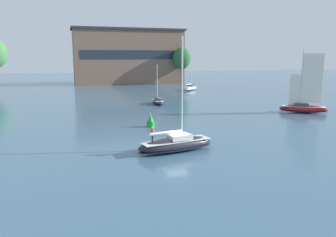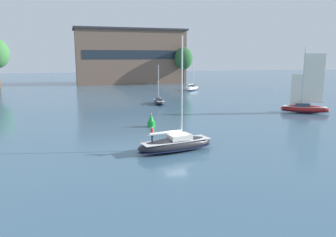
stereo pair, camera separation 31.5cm
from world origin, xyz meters
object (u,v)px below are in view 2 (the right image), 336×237
(sailboat_main, at_px, (176,144))
(channel_buoy, at_px, (151,121))
(sailboat_moored_near_marina, at_px, (159,101))
(sailboat_moored_far_slip, at_px, (192,88))
(tree_shore_center, at_px, (184,58))
(sailboat_moored_mid_channel, at_px, (305,108))

(sailboat_main, height_order, channel_buoy, sailboat_main)
(sailboat_moored_near_marina, xyz_separation_m, sailboat_moored_far_slip, (18.12, 26.68, 0.15))
(sailboat_moored_far_slip, bearing_deg, tree_shore_center, 77.01)
(tree_shore_center, bearing_deg, channel_buoy, -112.90)
(tree_shore_center, bearing_deg, sailboat_moored_mid_channel, -90.20)
(sailboat_moored_mid_channel, height_order, sailboat_moored_far_slip, sailboat_moored_mid_channel)
(sailboat_main, bearing_deg, sailboat_moored_mid_channel, 28.95)
(sailboat_moored_mid_channel, bearing_deg, tree_shore_center, 89.80)
(sailboat_moored_mid_channel, relative_size, sailboat_moored_far_slip, 1.10)
(tree_shore_center, bearing_deg, sailboat_main, -109.93)
(sailboat_moored_near_marina, relative_size, sailboat_moored_far_slip, 0.79)
(sailboat_moored_far_slip, xyz_separation_m, channel_buoy, (-25.64, -49.86, 0.08))
(sailboat_moored_near_marina, bearing_deg, channel_buoy, -107.97)
(sailboat_main, height_order, sailboat_moored_far_slip, sailboat_main)
(tree_shore_center, distance_m, channel_buoy, 80.58)
(sailboat_moored_near_marina, height_order, sailboat_moored_far_slip, sailboat_moored_far_slip)
(sailboat_main, bearing_deg, sailboat_moored_near_marina, 77.70)
(sailboat_moored_mid_channel, xyz_separation_m, sailboat_moored_far_slip, (-5.26, 45.98, -0.23))
(sailboat_moored_mid_channel, bearing_deg, sailboat_main, -151.05)
(sailboat_moored_near_marina, height_order, channel_buoy, sailboat_moored_near_marina)
(tree_shore_center, bearing_deg, sailboat_moored_near_marina, -115.04)
(tree_shore_center, xyz_separation_m, channel_buoy, (-31.15, -73.76, -9.05))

